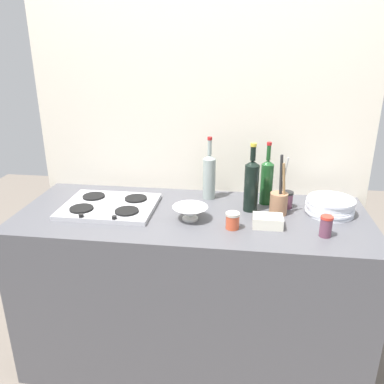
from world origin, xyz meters
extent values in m
plane|color=#6B6056|center=(0.00, 0.00, 0.00)|extent=(6.00, 6.00, 0.00)
cube|color=#4C4C51|center=(0.00, 0.00, 0.45)|extent=(1.80, 0.70, 0.90)
cube|color=beige|center=(0.00, 0.38, 1.20)|extent=(1.90, 0.06, 2.39)
cube|color=#B2B2B7|center=(-0.44, 0.01, 0.91)|extent=(0.48, 0.38, 0.02)
cylinder|color=black|center=(-0.56, -0.07, 0.93)|extent=(0.12, 0.12, 0.01)
cylinder|color=black|center=(-0.32, -0.07, 0.93)|extent=(0.12, 0.12, 0.01)
cylinder|color=black|center=(-0.56, 0.10, 0.93)|extent=(0.12, 0.12, 0.01)
cylinder|color=black|center=(-0.32, 0.10, 0.93)|extent=(0.12, 0.12, 0.01)
cylinder|color=black|center=(-0.53, -0.16, 0.93)|extent=(0.02, 0.02, 0.02)
cylinder|color=black|center=(-0.36, -0.16, 0.93)|extent=(0.02, 0.02, 0.02)
cylinder|color=white|center=(0.70, 0.10, 0.91)|extent=(0.24, 0.24, 0.01)
cylinder|color=white|center=(0.69, 0.10, 0.92)|extent=(0.24, 0.24, 0.01)
cylinder|color=white|center=(0.70, 0.09, 0.93)|extent=(0.24, 0.24, 0.01)
cylinder|color=white|center=(0.70, 0.09, 0.94)|extent=(0.24, 0.24, 0.01)
cylinder|color=white|center=(0.69, 0.10, 0.95)|extent=(0.24, 0.24, 0.01)
cylinder|color=white|center=(0.70, 0.10, 0.96)|extent=(0.24, 0.24, 0.01)
cylinder|color=white|center=(0.70, 0.10, 0.97)|extent=(0.24, 0.24, 0.01)
cylinder|color=white|center=(0.70, 0.10, 0.98)|extent=(0.24, 0.24, 0.01)
cylinder|color=gray|center=(0.07, 0.23, 1.01)|extent=(0.07, 0.07, 0.23)
cone|color=gray|center=(0.07, 0.23, 1.14)|extent=(0.07, 0.07, 0.02)
cylinder|color=gray|center=(0.07, 0.23, 1.19)|extent=(0.02, 0.02, 0.08)
cylinder|color=#B21E1E|center=(0.07, 0.23, 1.24)|extent=(0.03, 0.03, 0.02)
cylinder|color=black|center=(0.29, 0.09, 1.02)|extent=(0.07, 0.07, 0.25)
cone|color=black|center=(0.29, 0.09, 1.16)|extent=(0.07, 0.07, 0.03)
cylinder|color=black|center=(0.29, 0.09, 1.21)|extent=(0.03, 0.03, 0.07)
cylinder|color=gold|center=(0.29, 0.09, 1.25)|extent=(0.03, 0.03, 0.02)
cylinder|color=#19471E|center=(0.38, 0.20, 1.01)|extent=(0.07, 0.07, 0.22)
cone|color=#19471E|center=(0.38, 0.20, 1.13)|extent=(0.07, 0.07, 0.02)
cylinder|color=#19471E|center=(0.38, 0.20, 1.19)|extent=(0.02, 0.02, 0.08)
cylinder|color=#B21E1E|center=(0.38, 0.20, 1.23)|extent=(0.02, 0.02, 0.02)
cylinder|color=white|center=(0.00, -0.07, 0.91)|extent=(0.08, 0.08, 0.01)
cone|color=white|center=(0.00, -0.07, 0.94)|extent=(0.18, 0.18, 0.06)
cube|color=silver|center=(0.38, -0.10, 0.93)|extent=(0.14, 0.10, 0.05)
cylinder|color=#996B4C|center=(0.44, 0.06, 0.96)|extent=(0.09, 0.09, 0.11)
cylinder|color=#B7B7B2|center=(0.45, 0.06, 1.07)|extent=(0.04, 0.02, 0.26)
cylinder|color=#997247|center=(0.45, 0.05, 1.06)|extent=(0.04, 0.03, 0.23)
cylinder|color=#262626|center=(0.44, 0.05, 1.08)|extent=(0.03, 0.03, 0.28)
cylinder|color=#66384C|center=(0.63, -0.17, 0.94)|extent=(0.05, 0.05, 0.09)
cylinder|color=red|center=(0.63, -0.17, 0.99)|extent=(0.06, 0.06, 0.01)
cylinder|color=#66384C|center=(0.49, 0.15, 0.94)|extent=(0.06, 0.06, 0.08)
cylinder|color=black|center=(0.49, 0.15, 0.98)|extent=(0.06, 0.06, 0.01)
cylinder|color=#C64C2D|center=(0.21, -0.14, 0.93)|extent=(0.06, 0.06, 0.07)
cylinder|color=beige|center=(0.21, -0.14, 0.97)|extent=(0.07, 0.07, 0.01)
camera|label=1|loc=(0.25, -1.83, 1.72)|focal=36.84mm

